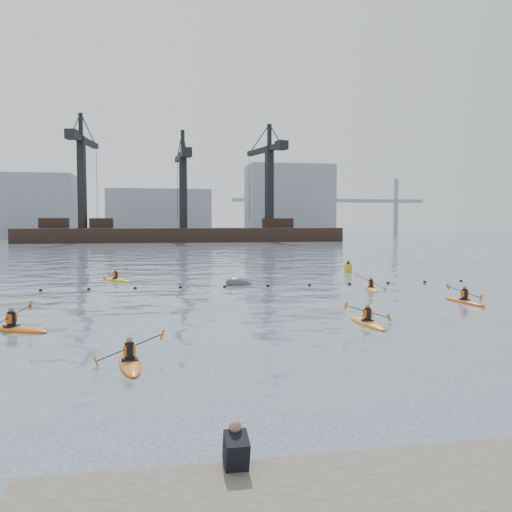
% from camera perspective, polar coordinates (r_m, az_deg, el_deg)
% --- Properties ---
extents(ground, '(400.00, 400.00, 0.00)m').
position_cam_1_polar(ground, '(16.38, 14.47, -12.39)').
color(ground, '#343D4B').
rests_on(ground, ground).
extents(float_line, '(33.24, 0.73, 0.24)m').
position_cam_1_polar(float_line, '(37.56, -1.07, -3.20)').
color(float_line, black).
rests_on(float_line, ground).
extents(barge_pier, '(72.00, 19.30, 29.50)m').
position_cam_1_polar(barge_pier, '(124.42, -7.75, 2.39)').
color(barge_pier, black).
rests_on(barge_pier, ground).
extents(skyline, '(141.00, 28.00, 22.00)m').
position_cam_1_polar(skyline, '(164.81, -7.66, 5.24)').
color(skyline, gray).
rests_on(skyline, ground).
extents(kayaker_0, '(2.21, 3.26, 1.18)m').
position_cam_1_polar(kayaker_0, '(17.74, -13.15, -10.80)').
color(kayaker_0, orange).
rests_on(kayaker_0, ground).
extents(kayaker_1, '(2.22, 3.28, 1.15)m').
position_cam_1_polar(kayaker_1, '(24.35, 11.65, -6.84)').
color(kayaker_1, orange).
rests_on(kayaker_1, ground).
extents(kayaker_2, '(3.44, 2.33, 1.21)m').
position_cam_1_polar(kayaker_2, '(24.67, -24.32, -6.93)').
color(kayaker_2, '#CE5D13').
rests_on(kayaker_2, ground).
extents(kayaker_3, '(2.09, 3.05, 1.22)m').
position_cam_1_polar(kayaker_3, '(36.67, 12.01, -3.34)').
color(kayaker_3, orange).
rests_on(kayaker_3, ground).
extents(kayaker_4, '(2.32, 3.42, 1.23)m').
position_cam_1_polar(kayaker_4, '(32.34, 21.09, -4.41)').
color(kayaker_4, '#C44712').
rests_on(kayaker_4, ground).
extents(kayaker_5, '(2.51, 2.83, 1.10)m').
position_cam_1_polar(kayaker_5, '(42.64, -14.56, -2.41)').
color(kayaker_5, gold).
rests_on(kayaker_5, ground).
extents(mooring_buoy, '(2.43, 1.61, 1.45)m').
position_cam_1_polar(mooring_buoy, '(38.72, -1.76, -3.04)').
color(mooring_buoy, '#3E4144').
rests_on(mooring_buoy, ground).
extents(nav_buoy, '(0.68, 0.68, 1.24)m').
position_cam_1_polar(nav_buoy, '(48.84, 9.67, -1.26)').
color(nav_buoy, '#BD9412').
rests_on(nav_buoy, ground).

